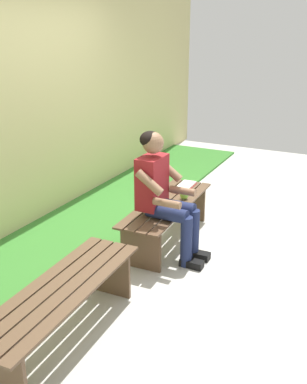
% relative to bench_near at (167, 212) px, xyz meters
% --- Properties ---
extents(ground_plane, '(10.00, 7.00, 0.04)m').
position_rel_bench_near_xyz_m(ground_plane, '(0.88, 1.00, -0.34)').
color(ground_plane, beige).
extents(grass_strip, '(9.00, 2.11, 0.03)m').
position_rel_bench_near_xyz_m(grass_strip, '(0.88, -1.43, -0.31)').
color(grass_strip, '#387A2D').
rests_on(grass_strip, ground).
extents(bench_near, '(1.52, 0.51, 0.43)m').
position_rel_bench_near_xyz_m(bench_near, '(0.00, 0.00, 0.00)').
color(bench_near, brown).
rests_on(bench_near, ground).
extents(bench_far, '(1.55, 0.51, 0.43)m').
position_rel_bench_near_xyz_m(bench_far, '(1.76, 0.00, 0.00)').
color(bench_far, brown).
rests_on(bench_far, ground).
extents(person_seated, '(0.50, 0.69, 1.23)m').
position_rel_bench_near_xyz_m(person_seated, '(0.31, 0.10, 0.35)').
color(person_seated, maroon).
rests_on(person_seated, ground).
extents(apple, '(0.09, 0.09, 0.09)m').
position_rel_bench_near_xyz_m(apple, '(-0.17, 0.11, 0.15)').
color(apple, '#72B738').
rests_on(apple, bench_near).
extents(book_open, '(0.42, 0.17, 0.02)m').
position_rel_bench_near_xyz_m(book_open, '(-0.49, -0.02, 0.12)').
color(book_open, white).
rests_on(book_open, bench_near).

